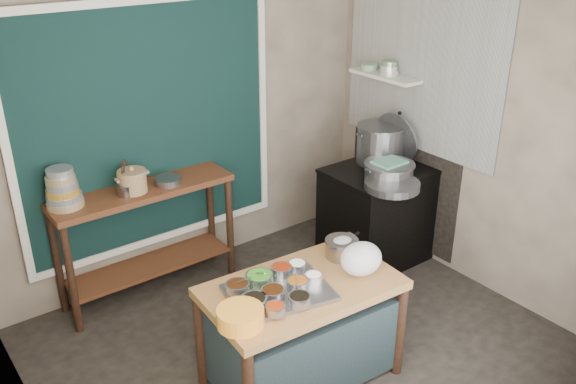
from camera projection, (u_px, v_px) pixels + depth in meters
floor at (297, 344)px, 4.53m from camera, size 3.50×3.00×0.02m
back_wall at (186, 113)px, 5.04m from camera, size 3.50×0.02×2.80m
left_wall at (15, 252)px, 2.98m from camera, size 0.02×3.00×2.80m
right_wall at (471, 119)px, 4.90m from camera, size 0.02×3.00×2.80m
curtain_panel at (150, 128)px, 4.84m from camera, size 2.10×0.02×1.90m
curtain_frame at (151, 129)px, 4.83m from camera, size 2.22×0.03×2.02m
tile_panel at (422, 52)px, 5.10m from camera, size 0.02×1.70×1.70m
soot_patch at (403, 174)px, 5.66m from camera, size 0.01×1.30×1.30m
wall_shelf at (385, 76)px, 5.36m from camera, size 0.22×0.70×0.03m
prep_table at (301, 332)px, 4.04m from camera, size 1.30×0.80×0.75m
back_counter at (148, 241)px, 4.95m from camera, size 1.45×0.40×0.95m
stove_block at (378, 216)px, 5.48m from camera, size 0.90×0.68×0.85m
stove_top at (381, 171)px, 5.30m from camera, size 0.92×0.69×0.03m
condiment_tray at (279, 293)px, 3.78m from camera, size 0.71×0.57×0.03m
condiment_bowls at (274, 287)px, 3.76m from camera, size 0.59×0.48×0.07m
yellow_basin at (240, 317)px, 3.48m from camera, size 0.32×0.32×0.11m
saucepan at (342, 248)px, 4.17m from camera, size 0.30×0.30×0.13m
plastic_bag_a at (361, 259)px, 3.96m from camera, size 0.33×0.29×0.22m
plastic_bag_b at (342, 247)px, 4.17m from camera, size 0.23×0.21×0.15m
bowl_stack at (63, 190)px, 4.40m from camera, size 0.27×0.27×0.30m
utensil_cup at (125, 189)px, 4.63m from camera, size 0.17×0.17×0.09m
ceramic_crock at (133, 182)px, 4.67m from camera, size 0.26×0.26×0.16m
wide_bowl at (168, 181)px, 4.82m from camera, size 0.25×0.25×0.05m
stock_pot at (380, 144)px, 5.37m from camera, size 0.51×0.51×0.35m
pot_lid at (396, 137)px, 5.35m from camera, size 0.13×0.47×0.46m
steamer at (389, 171)px, 5.07m from camera, size 0.49×0.49×0.14m
green_cloth at (390, 162)px, 5.04m from camera, size 0.26×0.20×0.02m
shallow_pan at (392, 185)px, 4.91m from camera, size 0.54×0.54×0.06m
shelf_bowl_stack at (389, 68)px, 5.30m from camera, size 0.16×0.16×0.13m
shelf_bowl_green at (369, 67)px, 5.50m from camera, size 0.16×0.16×0.06m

